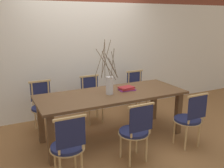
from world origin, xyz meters
TOP-DOWN VIEW (x-y plane):
  - ground_plane at (0.00, 0.00)m, footprint 16.00×16.00m
  - wall_rear at (0.00, 1.31)m, footprint 12.00×0.06m
  - dining_table at (0.00, 0.00)m, footprint 2.34×0.91m
  - chair_near_leftend at (-0.95, -0.78)m, footprint 0.42×0.42m
  - chair_near_left at (-0.03, -0.78)m, footprint 0.42×0.42m
  - chair_near_center at (0.91, -0.78)m, footprint 0.42×0.42m
  - chair_far_leftend at (-0.94, 0.78)m, footprint 0.42×0.42m
  - chair_far_left at (-0.03, 0.78)m, footprint 0.42×0.42m
  - chair_far_center at (0.96, 0.78)m, footprint 0.42×0.42m
  - vase_centerpiece at (-0.06, -0.02)m, footprint 0.36×0.46m
  - book_stack at (0.29, 0.05)m, footprint 0.27×0.20m

SIDE VIEW (x-z plane):
  - ground_plane at x=0.00m, z-range 0.00..0.00m
  - chair_near_leftend at x=-0.95m, z-range 0.04..0.90m
  - chair_near_left at x=-0.03m, z-range 0.04..0.90m
  - chair_near_center at x=0.91m, z-range 0.04..0.90m
  - chair_far_leftend at x=-0.94m, z-range 0.04..0.90m
  - chair_far_left at x=-0.03m, z-range 0.04..0.90m
  - chair_far_center at x=0.96m, z-range 0.04..0.90m
  - dining_table at x=0.00m, z-range 0.28..1.04m
  - book_stack at x=0.29m, z-range 0.76..0.81m
  - vase_centerpiece at x=-0.06m, z-range 0.51..1.34m
  - wall_rear at x=0.00m, z-range 0.00..3.20m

